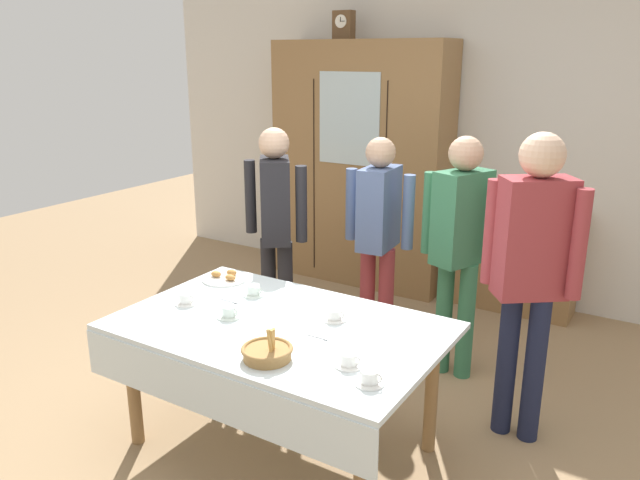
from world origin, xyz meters
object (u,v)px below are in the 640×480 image
Objects in this scene: person_behind_table_left at (531,260)px; person_by_cabinet at (379,225)px; wall_cabinet at (360,165)px; tea_cup_back_edge at (335,315)px; tea_cup_near_right at (254,291)px; spoon_mid_left at (321,338)px; mantel_clock at (344,25)px; bread_basket at (267,352)px; book_stack at (521,201)px; tea_cup_near_left at (349,360)px; tea_cup_front_edge at (186,299)px; pastry_plate at (225,278)px; person_behind_table_right at (276,217)px; bookshelf_low at (516,257)px; dining_table at (276,343)px; tea_cup_far_left at (229,312)px; person_near_right_end at (460,236)px; tea_cup_far_right at (370,378)px; spoon_far_left at (232,302)px.

person_by_cabinet is at bearing 153.76° from person_behind_table_left.
tea_cup_back_edge is at bearing -64.65° from wall_cabinet.
tea_cup_near_right reaches higher than spoon_mid_left.
mantel_clock is 3.52m from bread_basket.
book_stack is at bearing 2.00° from wall_cabinet.
mantel_clock is 3.32m from spoon_mid_left.
tea_cup_near_left is 0.08× the size of person_by_cabinet.
bread_basket reaches higher than tea_cup_front_edge.
bread_basket is (-0.04, -0.53, 0.01)m from tea_cup_back_edge.
pastry_plate is 1.16m from person_by_cabinet.
tea_cup_near_right is at bearing -72.29° from mantel_clock.
person_by_cabinet reaches higher than bread_basket.
tea_cup_front_edge is 0.46× the size of pastry_plate.
tea_cup_near_left is at bearing -62.65° from wall_cabinet.
bread_basket is 0.15× the size of person_behind_table_right.
tea_cup_front_edge is at bearing -108.58° from person_by_cabinet.
tea_cup_near_left is (-0.02, -2.81, 0.31)m from bookshelf_low.
tea_cup_near_left is 0.08× the size of person_behind_table_left.
spoon_mid_left is (1.36, -2.59, -1.57)m from mantel_clock.
bookshelf_low is at bearing 66.77° from tea_cup_front_edge.
tea_cup_front_edge reaches higher than spoon_mid_left.
bread_basket is (1.08, -2.90, -0.33)m from wall_cabinet.
tea_cup_near_right is (-0.90, -2.36, 0.31)m from bookshelf_low.
person_by_cabinet is (0.98, -1.19, -1.38)m from mantel_clock.
dining_table is 1.43m from person_by_cabinet.
tea_cup_far_left reaches higher than pastry_plate.
mantel_clock is 1.10× the size of book_stack.
person_by_cabinet is at bearing 105.98° from tea_cup_back_edge.
wall_cabinet is 2.40m from tea_cup_near_right.
person_near_right_end is 1.04× the size of person_by_cabinet.
tea_cup_front_edge is at bearing -152.89° from person_behind_table_left.
person_by_cabinet is at bearing -56.62° from wall_cabinet.
wall_cabinet reaches higher than tea_cup_near_left.
book_stack is at bearing 82.80° from bread_basket.
dining_table is at bearing 119.87° from bread_basket.
tea_cup_near_right is 0.08× the size of person_behind_table_right.
book_stack reaches higher than bread_basket.
tea_cup_near_left is at bearing 148.87° from tea_cup_far_right.
bookshelf_low is 0.48m from book_stack.
spoon_far_left is (0.51, -2.46, -0.36)m from wall_cabinet.
person_near_right_end reaches higher than tea_cup_near_left.
bookshelf_low is 1.43m from person_near_right_end.
tea_cup_back_edge is at bearing -97.74° from book_stack.
tea_cup_near_right is at bearing 174.86° from tea_cup_back_edge.
pastry_plate reaches higher than spoon_mid_left.
tea_cup_front_edge is 1.51m from person_by_cabinet.
person_near_right_end reaches higher than tea_cup_far_right.
bookshelf_low is at bearing 90.00° from book_stack.
tea_cup_far_right is at bearing -20.99° from dining_table.
tea_cup_far_left is 0.21m from spoon_far_left.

